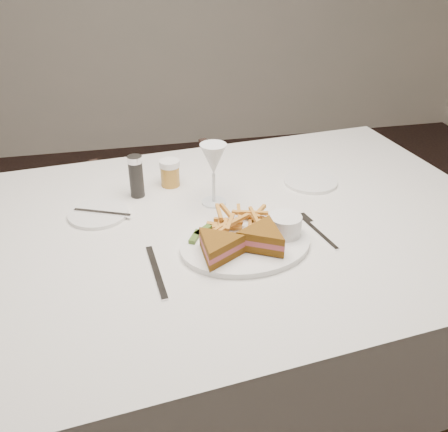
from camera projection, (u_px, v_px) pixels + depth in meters
The scene contains 3 objects.
table at pixel (220, 330), 1.49m from camera, with size 1.53×1.02×0.75m, color silver.
chair_far at pixel (176, 216), 2.23m from camera, with size 0.58×0.54×0.60m, color #4B362E.
table_setting at pixel (229, 217), 1.26m from camera, with size 0.79×0.56×0.18m.
Camera 1 is at (-0.12, -1.02, 1.42)m, focal length 40.00 mm.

